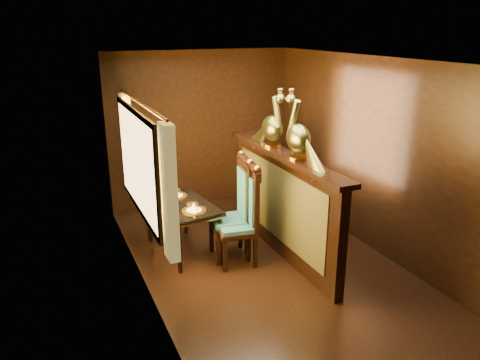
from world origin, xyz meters
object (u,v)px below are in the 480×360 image
Objects in this scene: dining_table at (182,209)px; peacock_left at (299,126)px; chair_right at (246,211)px; chair_left at (239,205)px; peacock_right at (273,117)px.

dining_table is 1.53× the size of peacock_left.
peacock_left reaches higher than chair_right.
chair_left is 1.19m from peacock_right.
chair_left is (0.63, -0.40, 0.10)m from dining_table.
dining_table is 1.87m from peacock_left.
chair_right is 1.24m from peacock_right.
dining_table is at bearing 169.29° from peacock_right.
peacock_left is at bearing -90.00° from peacock_right.
peacock_right is at bearing 42.85° from chair_right.
chair_left is 1.75× the size of peacock_right.
chair_left is 0.19m from chair_right.
peacock_left is (0.54, -0.47, 1.06)m from chair_left.
dining_table is 1.65m from peacock_right.
peacock_left is at bearing -19.49° from chair_right.
chair_right is 1.23m from peacock_left.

